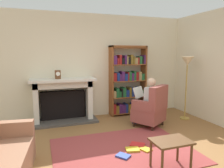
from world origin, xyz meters
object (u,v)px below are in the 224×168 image
Objects in this scene: side_table at (171,145)px; floor_lamp at (187,66)px; armchair_reading at (151,109)px; mantel_clock at (58,75)px; bookshelf at (128,82)px; fireplace at (63,99)px; seated_reader at (147,100)px.

floor_lamp is (1.76, 1.93, 0.98)m from side_table.
mantel_clock is at bearing -58.53° from armchair_reading.
side_table is at bearing -100.59° from bookshelf.
armchair_reading is at bearing -83.67° from bookshelf.
bookshelf is at bearing 1.05° from fireplace.
seated_reader is at bearing -24.17° from mantel_clock.
seated_reader reaches higher than armchair_reading.
side_table is (1.23, -2.77, -0.20)m from fireplace.
bookshelf is 1.21m from armchair_reading.
bookshelf is 1.66× the size of seated_reader.
side_table is at bearing -66.11° from fireplace.
mantel_clock is 0.11× the size of bookshelf.
armchair_reading is 0.23m from seated_reader.
seated_reader is at bearing -28.11° from fireplace.
armchair_reading is 1.47m from floor_lamp.
floor_lamp reaches higher than seated_reader.
floor_lamp reaches higher than mantel_clock.
armchair_reading is at bearing -168.82° from floor_lamp.
side_table is 0.35× the size of floor_lamp.
mantel_clock is 2.19m from seated_reader.
side_table is (1.34, -2.67, -0.81)m from mantel_clock.
fireplace is 3.20m from floor_lamp.
fireplace is 2.05m from seated_reader.
armchair_reading reaches higher than side_table.
bookshelf is 2.90m from side_table.
fireplace is at bearing 164.18° from floor_lamp.
bookshelf is 1.04m from seated_reader.
mantel_clock reaches higher than armchair_reading.
bookshelf reaches higher than floor_lamp.
armchair_reading is (1.99, -0.96, -0.76)m from mantel_clock.
fireplace is 7.81× the size of mantel_clock.
bookshelf is at bearing -119.35° from seated_reader.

